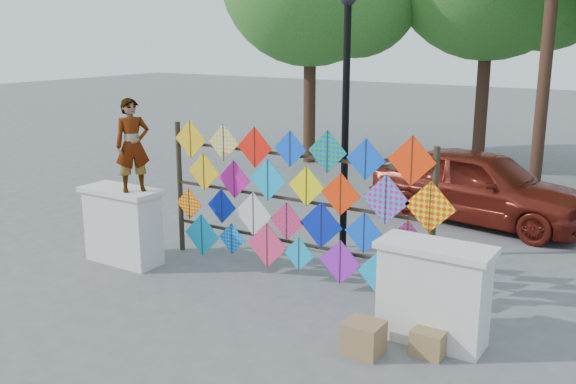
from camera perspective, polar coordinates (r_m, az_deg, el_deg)
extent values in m
plane|color=slate|center=(9.76, -2.24, -8.78)|extent=(80.00, 80.00, 0.00)
cube|color=silver|center=(11.10, -14.45, -3.10)|extent=(1.30, 0.55, 1.20)
cube|color=silver|center=(10.94, -14.65, 0.11)|extent=(1.40, 0.65, 0.08)
cube|color=silver|center=(8.23, 12.77, -9.06)|extent=(1.30, 0.55, 1.20)
cube|color=silver|center=(8.01, 13.01, -4.83)|extent=(1.40, 0.65, 0.08)
cylinder|color=black|center=(11.37, -9.58, 0.43)|extent=(0.09, 0.09, 2.30)
cylinder|color=black|center=(9.06, 12.73, -3.21)|extent=(0.09, 0.09, 2.30)
cube|color=black|center=(10.19, 0.29, -4.46)|extent=(4.60, 0.04, 0.04)
cube|color=black|center=(10.00, 0.29, -0.65)|extent=(4.60, 0.04, 0.04)
cube|color=black|center=(9.84, 0.30, 3.29)|extent=(4.60, 0.04, 0.04)
cube|color=yellow|center=(10.94, -8.66, 4.65)|extent=(0.66, 0.01, 0.66)
cube|color=black|center=(10.93, -8.70, 4.64)|extent=(0.01, 0.01, 0.65)
cube|color=yellow|center=(10.49, -5.74, 4.39)|extent=(0.61, 0.01, 0.61)
cube|color=black|center=(10.48, -5.78, 4.38)|extent=(0.01, 0.01, 0.60)
cube|color=red|center=(10.13, -2.98, 3.98)|extent=(0.66, 0.01, 0.66)
cube|color=black|center=(10.12, -3.02, 3.97)|extent=(0.01, 0.01, 0.65)
cube|color=blue|center=(9.77, 0.19, 3.86)|extent=(0.57, 0.01, 0.57)
cube|color=black|center=(9.76, 0.15, 3.85)|extent=(0.01, 0.01, 0.56)
cube|color=green|center=(9.44, 3.52, 3.61)|extent=(0.64, 0.01, 0.64)
cube|color=black|center=(9.43, 3.49, 3.60)|extent=(0.01, 0.01, 0.63)
cube|color=blue|center=(9.17, 6.91, 2.90)|extent=(0.61, 0.01, 0.61)
cube|color=black|center=(9.16, 6.88, 2.88)|extent=(0.01, 0.01, 0.60)
cube|color=#FF3308|center=(8.89, 10.94, 2.75)|extent=(0.71, 0.01, 0.71)
cube|color=black|center=(8.88, 10.91, 2.74)|extent=(0.01, 0.01, 0.70)
cube|color=yellow|center=(10.81, -7.48, 1.78)|extent=(0.66, 0.01, 0.66)
cube|color=black|center=(10.80, -7.52, 1.77)|extent=(0.01, 0.01, 0.65)
cube|color=#C51289|center=(10.44, -4.81, 1.12)|extent=(0.64, 0.01, 0.64)
cube|color=black|center=(10.43, -4.85, 1.10)|extent=(0.01, 0.01, 0.63)
cube|color=#0EA1E0|center=(10.04, -1.80, 1.09)|extent=(0.68, 0.01, 0.68)
cube|color=black|center=(10.03, -1.84, 1.08)|extent=(0.01, 0.01, 0.66)
cube|color=#FFEC0A|center=(9.68, 1.65, 0.52)|extent=(0.62, 0.01, 0.62)
cube|color=black|center=(9.67, 1.61, 0.51)|extent=(0.01, 0.01, 0.61)
cube|color=#FF3308|center=(9.42, 4.69, -0.20)|extent=(0.65, 0.01, 0.65)
cube|color=black|center=(9.41, 4.66, -0.22)|extent=(0.01, 0.01, 0.64)
cube|color=#C51289|center=(9.11, 8.68, -0.67)|extent=(0.73, 0.01, 0.73)
cube|color=black|center=(9.10, 8.65, -0.68)|extent=(0.01, 0.01, 0.71)
cube|color=#FFEC0A|center=(8.89, 12.51, -1.32)|extent=(0.73, 0.01, 0.73)
cube|color=black|center=(8.88, 12.48, -1.34)|extent=(0.01, 0.01, 0.72)
cube|color=#FF3308|center=(11.12, -8.76, -1.03)|extent=(0.55, 0.01, 0.55)
cube|color=black|center=(11.11, -8.80, -1.05)|extent=(0.01, 0.01, 0.54)
cube|color=#071EAA|center=(10.66, -5.92, -1.26)|extent=(0.59, 0.01, 0.59)
cube|color=black|center=(10.66, -5.96, -1.28)|extent=(0.01, 0.01, 0.58)
cube|color=silver|center=(10.30, -3.10, -1.97)|extent=(0.73, 0.01, 0.73)
cube|color=black|center=(10.29, -3.14, -1.98)|extent=(0.01, 0.01, 0.71)
cube|color=#FF3308|center=(9.97, -0.12, -2.61)|extent=(0.62, 0.01, 0.62)
cube|color=black|center=(9.96, -0.16, -2.63)|extent=(0.01, 0.01, 0.61)
cube|color=#071EAA|center=(9.66, 2.95, -2.96)|extent=(0.73, 0.01, 0.73)
cube|color=black|center=(9.65, 2.91, -2.98)|extent=(0.01, 0.01, 0.72)
cube|color=blue|center=(9.34, 6.76, -3.64)|extent=(0.62, 0.01, 0.62)
cube|color=black|center=(9.33, 6.73, -3.66)|extent=(0.01, 0.01, 0.61)
cube|color=#071EAA|center=(9.09, 10.54, -4.11)|extent=(0.53, 0.01, 0.53)
cube|color=black|center=(9.07, 10.51, -4.13)|extent=(0.01, 0.01, 0.52)
cube|color=#0EA1E0|center=(11.04, -7.65, -3.79)|extent=(0.74, 0.01, 0.74)
cube|color=black|center=(11.03, -7.69, -3.81)|extent=(0.01, 0.01, 0.73)
cube|color=#0EA1E0|center=(10.65, -5.01, -4.15)|extent=(0.53, 0.01, 0.53)
cube|color=black|center=(10.64, -5.05, -4.16)|extent=(0.01, 0.01, 0.53)
cube|color=#E4315E|center=(10.25, -1.87, -4.77)|extent=(0.74, 0.01, 0.74)
cube|color=black|center=(10.24, -1.90, -4.79)|extent=(0.01, 0.01, 0.73)
cube|color=#0EA1E0|center=(9.96, 0.98, -5.53)|extent=(0.54, 0.01, 0.54)
cube|color=black|center=(9.95, 0.94, -5.55)|extent=(0.01, 0.01, 0.53)
cube|color=purple|center=(9.62, 4.66, -6.24)|extent=(0.69, 0.01, 0.69)
cube|color=black|center=(9.61, 4.62, -6.26)|extent=(0.01, 0.01, 0.68)
cube|color=#0EA1E0|center=(9.39, 7.93, -7.14)|extent=(0.63, 0.01, 0.63)
cube|color=black|center=(9.38, 7.90, -7.16)|extent=(0.01, 0.01, 0.62)
cube|color=#FF3308|center=(9.15, 11.55, -7.37)|extent=(0.67, 0.01, 0.67)
cube|color=black|center=(9.14, 11.52, -7.40)|extent=(0.01, 0.01, 0.65)
cylinder|color=#40261B|center=(19.11, 1.93, 8.40)|extent=(0.36, 0.36, 3.85)
cylinder|color=#40261B|center=(19.18, 16.87, 8.25)|extent=(0.36, 0.36, 4.12)
cylinder|color=#40261B|center=(15.71, 21.81, 9.24)|extent=(0.28, 0.28, 5.50)
imported|color=#99999E|center=(10.54, -13.66, 4.05)|extent=(0.60, 0.65, 1.50)
imported|color=maroon|center=(13.59, 16.71, 0.56)|extent=(4.69, 2.44, 1.52)
cylinder|color=black|center=(10.70, 5.09, 4.91)|extent=(0.12, 0.12, 4.20)
cube|color=olive|center=(7.97, 6.72, -12.74)|extent=(0.45, 0.40, 0.40)
cube|color=olive|center=(8.08, 12.44, -12.91)|extent=(0.39, 0.36, 0.32)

